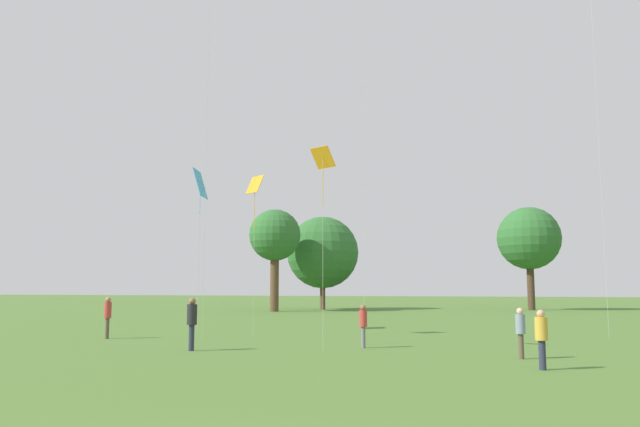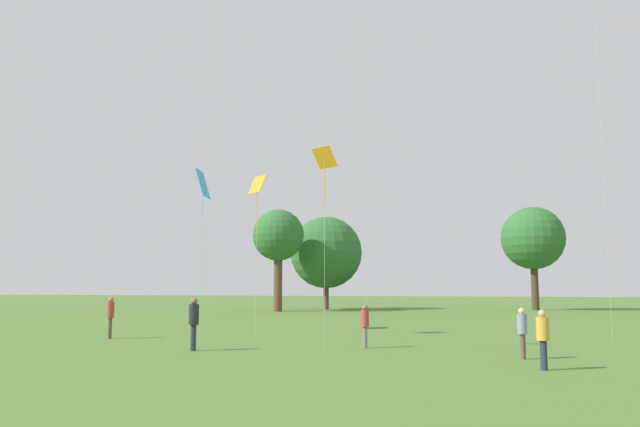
# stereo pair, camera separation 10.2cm
# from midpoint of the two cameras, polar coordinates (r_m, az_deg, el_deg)

# --- Properties ---
(person_standing_0) EXTENTS (0.46, 0.46, 1.83)m
(person_standing_0) POSITION_cam_midpoint_polar(r_m,az_deg,el_deg) (22.61, -11.34, -9.42)
(person_standing_0) COLOR #282D42
(person_standing_0) RESTS_ON ground
(person_standing_1) EXTENTS (0.47, 0.47, 1.60)m
(person_standing_1) POSITION_cam_midpoint_polar(r_m,az_deg,el_deg) (18.09, 19.86, -10.33)
(person_standing_1) COLOR #282D42
(person_standing_1) RESTS_ON ground
(person_standing_2) EXTENTS (0.39, 0.39, 1.57)m
(person_standing_2) POSITION_cam_midpoint_polar(r_m,az_deg,el_deg) (23.23, 4.26, -9.84)
(person_standing_2) COLOR slate
(person_standing_2) RESTS_ON ground
(person_standing_3) EXTENTS (0.36, 0.36, 1.56)m
(person_standing_3) POSITION_cam_midpoint_polar(r_m,az_deg,el_deg) (20.60, 18.14, -9.93)
(person_standing_3) COLOR brown
(person_standing_3) RESTS_ON ground
(person_standing_5) EXTENTS (0.34, 0.34, 1.79)m
(person_standing_5) POSITION_cam_midpoint_polar(r_m,az_deg,el_deg) (28.80, -18.51, -8.62)
(person_standing_5) COLOR brown
(person_standing_5) RESTS_ON ground
(kite_0) EXTENTS (0.98, 0.83, 7.30)m
(kite_0) POSITION_cam_midpoint_polar(r_m,az_deg,el_deg) (28.73, -5.67, 2.23)
(kite_0) COLOR orange
(kite_0) RESTS_ON ground
(kite_3) EXTENTS (0.96, 0.80, 7.19)m
(kite_3) POSITION_cam_midpoint_polar(r_m,az_deg,el_deg) (22.45, 0.54, 4.57)
(kite_3) COLOR orange
(kite_3) RESTS_ON ground
(kite_5) EXTENTS (0.76, 1.56, 8.18)m
(kite_5) POSITION_cam_midpoint_polar(r_m,az_deg,el_deg) (32.39, -10.56, 2.54)
(kite_5) COLOR #339EDB
(kite_5) RESTS_ON ground
(distant_tree_1) EXTENTS (4.78, 4.78, 9.42)m
(distant_tree_1) POSITION_cam_midpoint_polar(r_m,az_deg,el_deg) (58.02, -3.79, -2.11)
(distant_tree_1) COLOR brown
(distant_tree_1) RESTS_ON ground
(distant_tree_2) EXTENTS (6.15, 6.15, 10.10)m
(distant_tree_2) POSITION_cam_midpoint_polar(r_m,az_deg,el_deg) (64.82, 18.93, -2.18)
(distant_tree_2) COLOR #473323
(distant_tree_2) RESTS_ON ground
(distant_tree_3) EXTENTS (7.25, 7.25, 9.34)m
(distant_tree_3) POSITION_cam_midpoint_polar(r_m,az_deg,el_deg) (63.18, 0.61, -3.58)
(distant_tree_3) COLOR brown
(distant_tree_3) RESTS_ON ground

